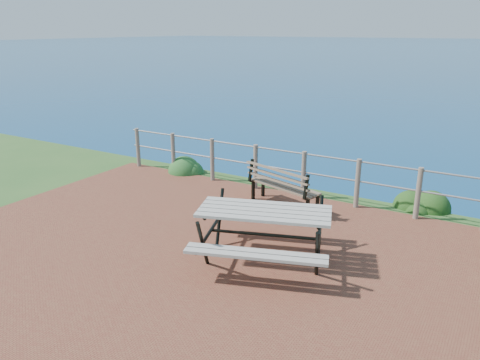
{
  "coord_description": "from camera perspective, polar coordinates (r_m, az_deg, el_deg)",
  "views": [
    {
      "loc": [
        3.6,
        -5.37,
        3.45
      ],
      "look_at": [
        -0.61,
        1.75,
        0.75
      ],
      "focal_mm": 35.0,
      "sensor_mm": 36.0,
      "label": 1
    }
  ],
  "objects": [
    {
      "name": "picnic_table",
      "position": [
        7.14,
        2.95,
        -6.06
      ],
      "size": [
        2.13,
        1.64,
        0.83
      ],
      "rotation": [
        0.0,
        0.0,
        0.33
      ],
      "color": "gray",
      "rests_on": "ground"
    },
    {
      "name": "shrub_lip_west",
      "position": [
        11.88,
        -6.97,
        1.05
      ],
      "size": [
        0.82,
        0.82,
        0.58
      ],
      "primitive_type": "ellipsoid",
      "color": "#205623",
      "rests_on": "ground"
    },
    {
      "name": "shrub_lip_east",
      "position": [
        10.16,
        21.38,
        -3.09
      ],
      "size": [
        0.81,
        0.81,
        0.57
      ],
      "primitive_type": "ellipsoid",
      "color": "#184013",
      "rests_on": "ground"
    },
    {
      "name": "safety_railing",
      "position": [
        9.87,
        7.77,
        0.95
      ],
      "size": [
        9.4,
        0.1,
        1.0
      ],
      "color": "#6B5B4C",
      "rests_on": "ground"
    },
    {
      "name": "park_bench",
      "position": [
        9.28,
        5.43,
        0.0
      ],
      "size": [
        1.62,
        0.83,
        0.89
      ],
      "rotation": [
        0.0,
        0.0,
        -0.29
      ],
      "color": "brown",
      "rests_on": "ground"
    },
    {
      "name": "ground",
      "position": [
        7.33,
        -2.93,
        -10.03
      ],
      "size": [
        10.0,
        7.0,
        0.12
      ],
      "primitive_type": "cube",
      "color": "brown",
      "rests_on": "ground"
    }
  ]
}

